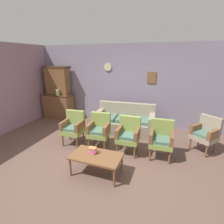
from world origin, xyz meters
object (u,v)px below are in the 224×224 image
Objects in this scene: vase_on_cabinet at (58,92)px; book_stack_on_table at (93,150)px; armchair_near_cabinet at (99,129)px; armchair_row_middle at (128,134)px; floral_couch at (125,123)px; wingback_chair_by_fireplace at (206,133)px; side_cabinet at (59,106)px; coffee_table at (96,157)px; armchair_by_doorway at (73,126)px; armchair_near_couch_end at (161,138)px.

book_stack_on_table is (2.56, -2.39, -0.56)m from vase_on_cabinet.
armchair_row_middle is at bearing -1.67° from armchair_near_cabinet.
armchair_near_cabinet is at bearing 106.74° from book_stack_on_table.
floral_couch is at bearing 70.17° from armchair_near_cabinet.
vase_on_cabinet is at bearing 171.56° from wingback_chair_by_fireplace.
vase_on_cabinet is (0.15, -0.18, 0.58)m from side_cabinet.
coffee_table is (2.67, -2.45, -0.67)m from vase_on_cabinet.
armchair_by_doorway is at bearing -44.24° from side_cabinet.
side_cabinet is 1.28× the size of armchair_by_doorway.
wingback_chair_by_fireplace is (1.78, 0.70, 0.00)m from armchair_row_middle.
armchair_by_doorway is (-1.12, -1.15, 0.17)m from floral_couch.
floral_couch is at bearing 87.47° from book_stack_on_table.
floral_couch is 2.05× the size of armchair_near_couch_end.
armchair_near_couch_end is at bearing 38.81° from book_stack_on_table.
side_cabinet is 3.73m from book_stack_on_table.
side_cabinet reaches higher than coffee_table.
armchair_row_middle is at bearing -70.07° from floral_couch.
coffee_table is (0.01, -2.13, 0.05)m from floral_couch.
vase_on_cabinet is 0.25× the size of armchair_near_cabinet.
floral_couch is at bearing 45.81° from armchair_by_doorway.
wingback_chair_by_fireplace is 2.82m from book_stack_on_table.
book_stack_on_table is (-2.27, -1.67, -0.02)m from wingback_chair_by_fireplace.
coffee_table is (-1.15, -1.07, -0.12)m from armchair_near_couch_end.
coffee_table is 0.16m from book_stack_on_table.
vase_on_cabinet is 0.25× the size of wingback_chair_by_fireplace.
vase_on_cabinet is 0.25× the size of armchair_by_doorway.
coffee_table is at bearing -110.73° from armchair_row_middle.
side_cabinet is 6.81× the size of book_stack_on_table.
armchair_near_couch_end is at bearing 3.34° from armchair_row_middle.
floral_couch is at bearing -6.80° from vase_on_cabinet.
armchair_near_cabinet is at bearing -33.10° from side_cabinet.
armchair_near_cabinet reaches higher than book_stack_on_table.
floral_couch is 2.05× the size of armchair_by_doorway.
armchair_near_couch_end is (2.28, 0.09, 0.00)m from armchair_by_doorway.
book_stack_on_table is (2.71, -2.56, 0.02)m from side_cabinet.
floral_couch is 1.16m from armchair_near_cabinet.
side_cabinet is 1.16× the size of coffee_table.
coffee_table is at bearing -137.18° from armchair_near_couch_end.
side_cabinet is at bearing 137.04° from coffee_table.
armchair_near_couch_end is at bearing 0.80° from armchair_near_cabinet.
book_stack_on_table is at bearing -143.67° from wingback_chair_by_fireplace.
armchair_row_middle is (0.79, -0.02, 0.00)m from armchair_near_cabinet.
wingback_chair_by_fireplace is (2.18, -0.40, 0.17)m from floral_couch.
floral_couch is 2.08m from book_stack_on_table.
armchair_near_couch_end is at bearing -21.34° from side_cabinet.
side_cabinet is at bearing 169.84° from wingback_chair_by_fireplace.
armchair_near_cabinet and armchair_row_middle have the same top height.
side_cabinet is at bearing 130.21° from vase_on_cabinet.
armchair_by_doorway is at bearing -174.64° from armchair_near_cabinet.
armchair_near_cabinet is 1.00× the size of wingback_chair_by_fireplace.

